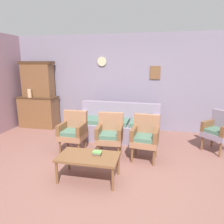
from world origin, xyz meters
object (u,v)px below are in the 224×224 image
at_px(vase_on_cabinet, 30,93).
at_px(book_stack_on_table, 97,153).
at_px(armchair_near_cabinet, 73,130).
at_px(wingback_chair_by_fireplace, 219,129).
at_px(coffee_table, 88,158).
at_px(armchair_near_couch_end, 145,136).
at_px(floral_couch, 118,126).
at_px(armchair_by_doorway, 110,133).
at_px(side_cabinet, 39,112).

distance_m(vase_on_cabinet, book_stack_on_table, 3.56).
distance_m(armchair_near_cabinet, book_stack_on_table, 1.20).
xyz_separation_m(wingback_chair_by_fireplace, coffee_table, (-2.43, -1.66, -0.12)).
bearing_deg(coffee_table, wingback_chair_by_fireplace, 34.45).
relative_size(armchair_near_couch_end, coffee_table, 0.90).
bearing_deg(vase_on_cabinet, floral_couch, -7.03).
distance_m(floral_couch, coffee_table, 2.00).
height_order(armchair_by_doorway, armchair_near_couch_end, same).
bearing_deg(side_cabinet, vase_on_cabinet, -127.53).
relative_size(armchair_near_cabinet, armchair_near_couch_end, 1.00).
bearing_deg(wingback_chair_by_fireplace, side_cabinet, 170.07).
bearing_deg(armchair_near_cabinet, side_cabinet, 138.50).
bearing_deg(armchair_near_couch_end, vase_on_cabinet, 158.03).
height_order(vase_on_cabinet, coffee_table, vase_on_cabinet).
bearing_deg(armchair_near_cabinet, armchair_near_couch_end, -0.64).
height_order(floral_couch, armchair_near_couch_end, same).
xyz_separation_m(armchair_by_doorway, coffee_table, (-0.15, -0.95, -0.12)).
bearing_deg(vase_on_cabinet, side_cabinet, 52.47).
height_order(vase_on_cabinet, armchair_near_cabinet, vase_on_cabinet).
distance_m(armchair_near_cabinet, wingback_chair_by_fireplace, 3.17).
height_order(wingback_chair_by_fireplace, book_stack_on_table, wingback_chair_by_fireplace).
relative_size(side_cabinet, floral_couch, 0.54).
height_order(side_cabinet, vase_on_cabinet, vase_on_cabinet).
bearing_deg(coffee_table, book_stack_on_table, 26.11).
xyz_separation_m(side_cabinet, armchair_near_couch_end, (3.28, -1.56, 0.03)).
height_order(coffee_table, book_stack_on_table, book_stack_on_table).
distance_m(vase_on_cabinet, armchair_near_cabinet, 2.39).
bearing_deg(vase_on_cabinet, armchair_by_doorway, -27.00).
height_order(armchair_near_cabinet, coffee_table, armchair_near_cabinet).
height_order(floral_couch, wingback_chair_by_fireplace, same).
bearing_deg(armchair_near_cabinet, armchair_by_doorway, -0.80).
relative_size(side_cabinet, coffee_table, 1.16).
xyz_separation_m(armchair_near_cabinet, book_stack_on_table, (0.79, -0.90, -0.04)).
bearing_deg(armchair_by_doorway, wingback_chair_by_fireplace, 17.36).
height_order(vase_on_cabinet, armchair_by_doorway, vase_on_cabinet).
xyz_separation_m(floral_couch, wingback_chair_by_fireplace, (2.30, -0.33, 0.17)).
bearing_deg(armchair_near_couch_end, floral_couch, 125.31).
xyz_separation_m(side_cabinet, armchair_near_cabinet, (1.75, -1.55, 0.03)).
distance_m(armchair_near_cabinet, armchair_by_doorway, 0.81).
bearing_deg(floral_couch, armchair_near_cabinet, -127.41).
distance_m(floral_couch, book_stack_on_table, 1.94).
height_order(vase_on_cabinet, armchair_near_couch_end, vase_on_cabinet).
xyz_separation_m(side_cabinet, floral_couch, (2.54, -0.51, -0.14)).
bearing_deg(floral_couch, wingback_chair_by_fireplace, -8.28).
bearing_deg(coffee_table, floral_couch, 86.24).
relative_size(armchair_by_doorway, wingback_chair_by_fireplace, 1.00).
xyz_separation_m(vase_on_cabinet, armchair_near_couch_end, (3.42, -1.38, -0.55)).
distance_m(side_cabinet, armchair_near_couch_end, 3.64).
relative_size(side_cabinet, wingback_chair_by_fireplace, 1.28).
bearing_deg(armchair_by_doorway, coffee_table, -99.03).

